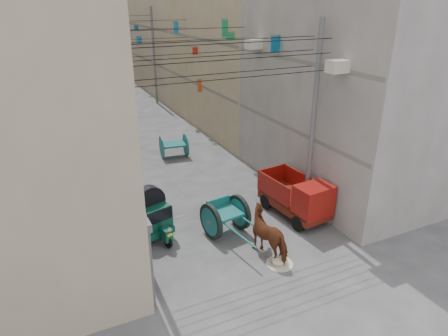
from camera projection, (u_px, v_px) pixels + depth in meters
building_row_right at (178, 21)px, 39.87m from camera, size 8.00×62.00×14.00m
end_cap_building at (63, 13)px, 63.15m from camera, size 22.00×10.00×13.00m
shutters_left at (106, 175)px, 17.38m from camera, size 0.18×14.40×2.88m
signboards at (130, 79)px, 27.54m from camera, size 8.22×40.52×5.67m
ac_units at (296, 30)px, 15.80m from camera, size 0.70×6.55×3.35m
utility_poles at (148, 83)px, 23.45m from camera, size 7.40×22.20×8.00m
overhead_cables at (158, 37)px, 20.21m from camera, size 7.40×22.52×1.12m
auto_rickshaw at (150, 214)px, 15.38m from camera, size 1.69×2.35×1.59m
tonga_cart at (225, 216)px, 15.60m from camera, size 1.68×3.32×1.44m
mini_truck at (300, 200)px, 16.52m from camera, size 1.76×3.41×1.85m
second_cart at (174, 145)px, 23.23m from camera, size 1.63×1.48×1.32m
feed_sack at (280, 260)px, 13.95m from camera, size 0.60×0.48×0.30m
horse at (271, 234)px, 14.26m from camera, size 1.35×2.16×1.69m
distant_car_white at (108, 103)px, 33.08m from camera, size 2.00×3.67×1.18m
distant_car_grey at (117, 83)px, 40.67m from camera, size 2.46×4.20×1.31m
distant_car_green at (99, 90)px, 37.72m from camera, size 1.95×4.00×1.12m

